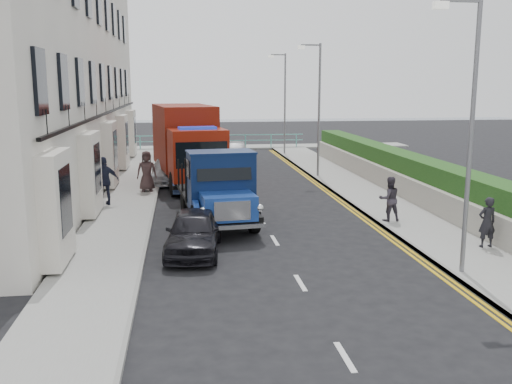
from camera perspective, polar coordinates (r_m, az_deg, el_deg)
name	(u,v)px	position (r m, az deg, el deg)	size (l,w,h in m)	color
ground	(286,259)	(16.46, 3.02, -6.73)	(120.00, 120.00, 0.00)	black
pavement_west	(129,200)	(25.03, -12.61, -0.75)	(2.40, 38.00, 0.12)	gray
pavement_east	(365,194)	(26.23, 10.88, -0.16)	(2.60, 38.00, 0.12)	gray
promenade	(219,147)	(44.80, -3.72, 4.48)	(30.00, 2.50, 0.12)	gray
sea_plane	(203,122)	(75.65, -5.29, 6.97)	(120.00, 120.00, 0.00)	slate
terrace_west	(36,35)	(29.27, -21.12, 14.42)	(6.31, 30.20, 14.25)	silver
garden_east	(407,174)	(26.75, 14.83, 1.71)	(1.45, 28.00, 1.75)	#B2AD9E
seafront_railing	(220,142)	(43.95, -3.66, 5.05)	(13.00, 0.08, 1.11)	#59B2A5
lamp_near	(467,123)	(15.21, 20.38, 6.53)	(1.23, 0.18, 7.00)	slate
lamp_mid	(317,102)	(30.29, 6.11, 8.91)	(1.23, 0.18, 7.00)	slate
lamp_far	(283,98)	(40.07, 2.74, 9.40)	(1.23, 0.18, 7.00)	slate
bedford_lorry	(220,193)	(19.73, -3.60, -0.12)	(2.77, 5.81, 2.66)	black
red_lorry	(187,143)	(28.44, -6.95, 4.89)	(3.62, 7.73, 3.89)	black
parked_car_front	(194,232)	(16.99, -6.26, -3.96)	(1.52, 3.79, 1.29)	black
parked_car_mid	(189,175)	(27.00, -6.75, 1.67)	(1.50, 4.31, 1.42)	#4D65A5
parked_car_rear	(168,170)	(29.40, -8.77, 2.16)	(1.71, 4.21, 1.22)	silver
seafront_car_left	(176,150)	(38.26, -8.03, 4.19)	(2.11, 4.57, 1.27)	black
seafront_car_right	(236,152)	(36.13, -2.03, 4.03)	(1.68, 4.18, 1.42)	#9FA0A3
pedestrian_east_near	(487,222)	(18.36, 22.11, -2.81)	(0.56, 0.37, 1.53)	black
pedestrian_east_far	(389,199)	(20.83, 13.18, -0.67)	(0.77, 0.60, 1.59)	#36303B
pedestrian_west_near	(105,181)	(23.71, -14.90, 1.07)	(1.15, 0.48, 1.96)	#1C2033
pedestrian_west_far	(147,171)	(26.39, -10.88, 2.07)	(0.90, 0.59, 1.84)	#402E2E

